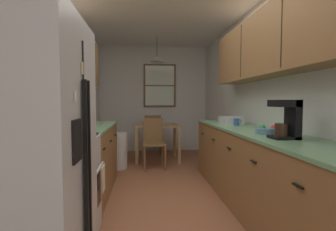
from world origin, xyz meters
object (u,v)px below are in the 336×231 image
storage_canister (71,125)px  dish_rack (231,120)px  dining_chair_far (153,133)px  coffee_maker (288,118)px  microwave_over_range (41,52)px  dining_chair_near (154,141)px  fruit_bowl (268,130)px  dining_table (157,131)px  stove_range (58,189)px  refrigerator (22,167)px  trash_bin (119,151)px  mug_by_coffeemaker (237,122)px

storage_canister → dish_rack: 2.20m
dining_chair_far → coffee_maker: coffee_maker is taller
microwave_over_range → dining_chair_near: 2.86m
fruit_bowl → dining_chair_near: bearing=114.8°
dining_table → coffee_maker: (0.95, -3.17, 0.46)m
dining_table → fruit_bowl: size_ratio=3.58×
stove_range → dish_rack: size_ratio=3.24×
dining_table → dish_rack: bearing=-59.0°
stove_range → microwave_over_range: 1.17m
dining_chair_far → dish_rack: (1.05, -2.24, 0.45)m
refrigerator → fruit_bowl: (1.92, 0.89, 0.08)m
microwave_over_range → dining_table: bearing=69.4°
trash_bin → fruit_bowl: 2.86m
stove_range → fruit_bowl: size_ratio=4.46×
dining_chair_far → fruit_bowl: bearing=-73.7°
dining_chair_near → microwave_over_range: bearing=-113.2°
coffee_maker → fruit_bowl: (-0.01, 0.32, -0.14)m
stove_range → dish_rack: stove_range is taller
stove_range → dining_chair_far: stove_range is taller
stove_range → storage_canister: (-0.01, 0.47, 0.51)m
storage_canister → coffee_maker: (1.98, -0.63, 0.09)m
trash_bin → dish_rack: bearing=-31.2°
dining_chair_far → dining_chair_near: bearing=-91.5°
microwave_over_range → dish_rack: (2.12, 1.37, -0.68)m
storage_canister → refrigerator: bearing=-87.7°
microwave_over_range → mug_by_coffeemaker: size_ratio=5.81×
mug_by_coffeemaker → fruit_bowl: bearing=-90.6°
dining_table → storage_canister: bearing=-112.0°
dining_table → storage_canister: 2.77m
dining_table → fruit_bowl: bearing=-71.7°
microwave_over_range → mug_by_coffeemaker: (2.09, 1.05, -0.68)m
refrigerator → microwave_over_range: microwave_over_range is taller
dining_chair_far → dish_rack: 2.52m
dining_chair_near → storage_canister: size_ratio=5.55×
trash_bin → coffee_maker: bearing=-56.9°
dining_chair_far → trash_bin: dining_chair_far is taller
mug_by_coffeemaker → dish_rack: size_ratio=0.32×
microwave_over_range → fruit_bowl: bearing=4.5°
dining_chair_near → mug_by_coffeemaker: 1.78m
dining_table → dining_chair_far: bearing=96.3°
trash_bin → stove_range: bearing=-97.0°
dining_chair_near → storage_canister: storage_canister is taller
storage_canister → dish_rack: (2.01, 0.90, -0.03)m
fruit_bowl → dish_rack: dish_rack is taller
trash_bin → coffee_maker: (1.68, -2.57, 0.75)m
mug_by_coffeemaker → coffee_maker: bearing=-90.1°
dining_table → dining_chair_far: (-0.07, 0.60, -0.11)m
microwave_over_range → mug_by_coffeemaker: microwave_over_range is taller
trash_bin → mug_by_coffeemaker: (1.68, -1.36, 0.62)m
stove_range → dining_table: size_ratio=1.25×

